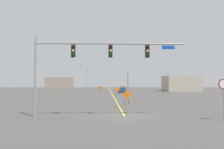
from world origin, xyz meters
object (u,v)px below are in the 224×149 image
object	(u,v)px
construction_sign_median_near	(127,95)
car_blue_distant	(123,90)
traffic_signal_assembly	(91,56)
construction_sign_median_far	(99,88)
construction_sign_right_lane	(118,90)
stop_sign	(223,91)
street_lamp_far_left	(128,77)
street_lamp_far_right	(86,76)
car_yellow_mid	(123,89)
street_lamp_mid_right	(127,80)

from	to	relation	value
construction_sign_median_near	car_blue_distant	distance (m)	34.38
traffic_signal_assembly	construction_sign_median_far	bearing A→B (deg)	90.85
construction_sign_right_lane	stop_sign	bearing A→B (deg)	-79.14
street_lamp_far_left	street_lamp_far_right	distance (m)	25.24
car_blue_distant	construction_sign_median_far	bearing A→B (deg)	142.58
car_yellow_mid	construction_sign_right_lane	bearing A→B (deg)	-97.16
street_lamp_mid_right	construction_sign_median_near	xyz separation A→B (m)	(-7.76, -72.90, -2.96)
street_lamp_mid_right	street_lamp_far_left	xyz separation A→B (m)	(0.31, -1.91, 1.40)
car_yellow_mid	street_lamp_far_right	bearing A→B (deg)	165.20
street_lamp_far_left	construction_sign_median_far	bearing A→B (deg)	-112.03
car_yellow_mid	construction_sign_median_near	bearing A→B (deg)	-94.25
traffic_signal_assembly	stop_sign	world-z (taller)	traffic_signal_assembly
traffic_signal_assembly	construction_sign_right_lane	bearing A→B (deg)	82.32
street_lamp_far_left	car_blue_distant	size ratio (longest dim) A/B	2.11
street_lamp_mid_right	car_blue_distant	world-z (taller)	street_lamp_mid_right
construction_sign_median_near	street_lamp_mid_right	bearing A→B (deg)	83.92
construction_sign_median_far	construction_sign_right_lane	xyz separation A→B (m)	(4.68, -18.86, 0.10)
traffic_signal_assembly	street_lamp_mid_right	world-z (taller)	street_lamp_mid_right
street_lamp_far_left	construction_sign_median_far	distance (m)	34.14
traffic_signal_assembly	street_lamp_far_left	size ratio (longest dim) A/B	1.32
construction_sign_median_far	car_blue_distant	size ratio (longest dim) A/B	0.42
traffic_signal_assembly	street_lamp_far_right	bearing A→B (deg)	95.70
street_lamp_mid_right	construction_sign_right_lane	world-z (taller)	street_lamp_mid_right
street_lamp_far_left	construction_sign_median_far	xyz separation A→B (m)	(-12.70, -31.38, -4.43)
construction_sign_right_lane	car_yellow_mid	distance (m)	29.33
construction_sign_median_near	construction_sign_right_lane	world-z (taller)	construction_sign_right_lane
street_lamp_mid_right	car_yellow_mid	bearing A→B (deg)	-99.98
street_lamp_far_left	traffic_signal_assembly	bearing A→B (deg)	-98.55
construction_sign_median_near	car_blue_distant	xyz separation A→B (m)	(2.31, 34.30, -0.57)
construction_sign_median_near	construction_sign_right_lane	xyz separation A→B (m)	(0.05, 20.74, 0.03)
street_lamp_far_left	construction_sign_median_near	distance (m)	71.58
traffic_signal_assembly	construction_sign_median_far	size ratio (longest dim) A/B	6.67
stop_sign	street_lamp_far_right	xyz separation A→B (m)	(-16.25, 64.44, 3.15)
stop_sign	construction_sign_median_near	distance (m)	12.59
street_lamp_far_right	car_blue_distant	bearing A→B (deg)	-57.08
street_lamp_far_right	street_lamp_far_left	bearing A→B (deg)	43.90
traffic_signal_assembly	car_blue_distant	bearing A→B (deg)	81.76
street_lamp_mid_right	construction_sign_median_near	distance (m)	73.37
street_lamp_mid_right	car_yellow_mid	xyz separation A→B (m)	(-4.06, -23.06, -3.56)
street_lamp_far_left	construction_sign_right_lane	bearing A→B (deg)	-99.07
street_lamp_mid_right	construction_sign_median_near	size ratio (longest dim) A/B	3.85
stop_sign	car_yellow_mid	distance (m)	60.86
construction_sign_right_lane	car_blue_distant	bearing A→B (deg)	80.54
stop_sign	street_lamp_mid_right	size ratio (longest dim) A/B	0.41
street_lamp_mid_right	street_lamp_far_left	size ratio (longest dim) A/B	0.78
traffic_signal_assembly	stop_sign	bearing A→B (deg)	-12.79
stop_sign	construction_sign_median_near	size ratio (longest dim) A/B	1.60
street_lamp_mid_right	street_lamp_far_right	size ratio (longest dim) A/B	0.77
car_yellow_mid	car_blue_distant	bearing A→B (deg)	-95.13
street_lamp_far_right	construction_sign_right_lane	world-z (taller)	street_lamp_far_right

